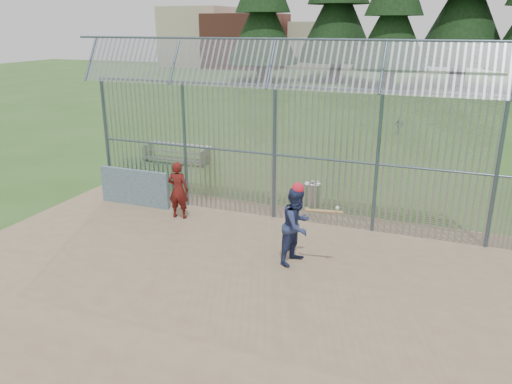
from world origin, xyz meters
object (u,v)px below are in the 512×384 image
at_px(batter, 297,226).
at_px(bleacher, 176,153).
at_px(dugout_wall, 135,187).
at_px(trash_can, 312,194).
at_px(onlooker, 178,190).

relative_size(batter, bleacher, 0.64).
height_order(dugout_wall, trash_can, dugout_wall).
bearing_deg(dugout_wall, onlooker, -14.22).
bearing_deg(bleacher, onlooker, -59.42).
xyz_separation_m(dugout_wall, onlooker, (1.91, -0.48, 0.28)).
xyz_separation_m(dugout_wall, trash_can, (5.41, 2.14, -0.24)).
xyz_separation_m(trash_can, bleacher, (-6.87, 3.09, 0.03)).
bearing_deg(trash_can, bleacher, 155.78).
bearing_deg(onlooker, bleacher, -65.43).
bearing_deg(dugout_wall, bleacher, 105.63).
distance_m(onlooker, trash_can, 4.40).
bearing_deg(dugout_wall, trash_can, 21.54).
relative_size(onlooker, trash_can, 2.16).
bearing_deg(onlooker, dugout_wall, -20.23).
height_order(dugout_wall, onlooker, onlooker).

